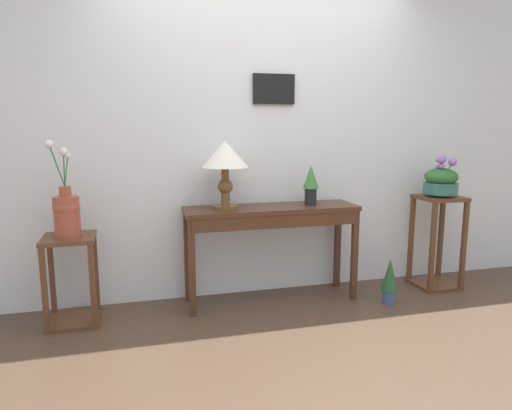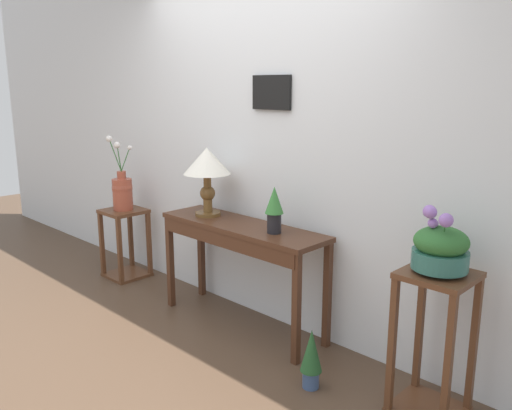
{
  "view_description": "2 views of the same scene",
  "coord_description": "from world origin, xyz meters",
  "views": [
    {
      "loc": [
        -1.0,
        -2.31,
        1.4
      ],
      "look_at": [
        -0.1,
        1.07,
        0.79
      ],
      "focal_mm": 32.26,
      "sensor_mm": 36.0,
      "label": 1
    },
    {
      "loc": [
        2.61,
        -1.42,
        1.73
      ],
      "look_at": [
        0.16,
        1.1,
        0.93
      ],
      "focal_mm": 36.72,
      "sensor_mm": 36.0,
      "label": 2
    }
  ],
  "objects": [
    {
      "name": "potted_plant_floor",
      "position": [
        0.92,
        0.78,
        0.2
      ],
      "size": [
        0.13,
        0.13,
        0.37
      ],
      "color": "#3D5684",
      "rests_on": "ground"
    },
    {
      "name": "pedestal_stand_left",
      "position": [
        -1.46,
        1.04,
        0.32
      ],
      "size": [
        0.35,
        0.35,
        0.64
      ],
      "color": "#56331E",
      "rests_on": "ground"
    },
    {
      "name": "back_wall_with_art",
      "position": [
        0.0,
        1.36,
        1.4
      ],
      "size": [
        9.0,
        0.13,
        2.8
      ],
      "color": "silver",
      "rests_on": "ground"
    },
    {
      "name": "table_lamp",
      "position": [
        -0.33,
        1.08,
        1.15
      ],
      "size": [
        0.35,
        0.35,
        0.51
      ],
      "color": "brown",
      "rests_on": "console_table"
    },
    {
      "name": "ground_plane",
      "position": [
        0.0,
        0.0,
        -0.0
      ],
      "size": [
        12.0,
        12.0,
        0.01
      ],
      "primitive_type": "cube",
      "color": "#4C3828"
    },
    {
      "name": "console_table",
      "position": [
        0.03,
        1.06,
        0.66
      ],
      "size": [
        1.36,
        0.38,
        0.77
      ],
      "color": "#472819",
      "rests_on": "ground"
    },
    {
      "name": "flower_vase_tall_left",
      "position": [
        -1.46,
        1.04,
        0.82
      ],
      "size": [
        0.19,
        0.2,
        0.67
      ],
      "color": "#9E4733",
      "rests_on": "pedestal_stand_left"
    },
    {
      "name": "planter_bowl_wide_right",
      "position": [
        1.52,
        1.03,
        0.93
      ],
      "size": [
        0.28,
        0.28,
        0.35
      ],
      "color": "#2D665B",
      "rests_on": "pedestal_stand_right"
    },
    {
      "name": "potted_plant_on_console",
      "position": [
        0.35,
        1.07,
        0.95
      ],
      "size": [
        0.12,
        0.12,
        0.32
      ],
      "color": "black",
      "rests_on": "console_table"
    },
    {
      "name": "pedestal_stand_right",
      "position": [
        1.52,
        1.03,
        0.4
      ],
      "size": [
        0.35,
        0.35,
        0.8
      ],
      "color": "#56331E",
      "rests_on": "ground"
    }
  ]
}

